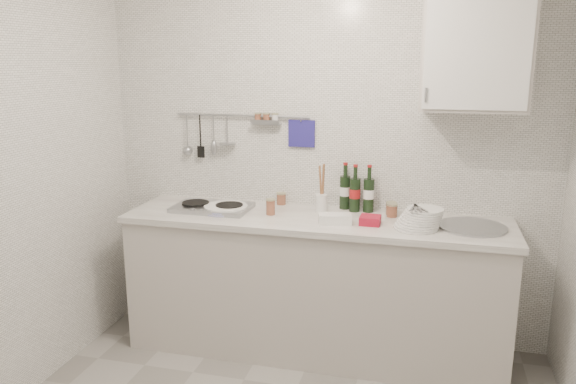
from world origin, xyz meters
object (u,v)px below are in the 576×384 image
Objects in this scene: plate_stack_hob at (225,208)px; wall_cabinet at (475,49)px; wine_bottles at (356,188)px; plate_stack_sink at (420,219)px; utensil_crock at (321,200)px.

wall_cabinet is at bearing 5.20° from plate_stack_hob.
wine_bottles reaches higher than plate_stack_hob.
wall_cabinet is 2.28× the size of plate_stack_hob.
plate_stack_sink is (-0.25, -0.20, -0.97)m from wall_cabinet.
utensil_crock reaches higher than plate_stack_hob.
plate_stack_sink is 0.93× the size of wine_bottles.
wall_cabinet is 2.26× the size of wine_bottles.
plate_stack_hob is at bearing -166.00° from utensil_crock.
utensil_crock is at bearing 178.93° from wall_cabinet.
wall_cabinet is at bearing -1.07° from utensil_crock.
wine_bottles is (0.83, 0.24, 0.14)m from plate_stack_hob.
plate_stack_sink is at bearing -2.93° from plate_stack_hob.
plate_stack_sink is 0.53m from wine_bottles.
utensil_crock is (0.62, 0.15, 0.06)m from plate_stack_hob.
wall_cabinet is 1.82m from plate_stack_hob.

